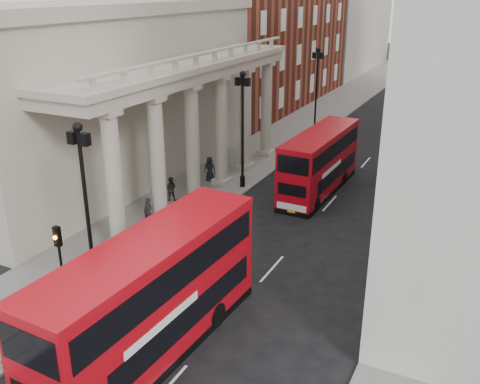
{
  "coord_description": "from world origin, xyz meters",
  "views": [
    {
      "loc": [
        15.37,
        -12.77,
        13.85
      ],
      "look_at": [
        2.78,
        12.74,
        2.8
      ],
      "focal_mm": 40.0,
      "sensor_mm": 36.0,
      "label": 1
    }
  ],
  "objects_px": {
    "lamp_post_south": "(86,199)",
    "bus_far": "(320,161)",
    "traffic_light": "(60,255)",
    "lamp_post_north": "(317,86)",
    "pedestrian_a": "(148,212)",
    "lamp_post_mid": "(243,122)",
    "pedestrian_b": "(171,189)",
    "bus_near": "(152,296)",
    "pedestrian_c": "(210,169)"
  },
  "relations": [
    {
      "from": "lamp_post_mid",
      "to": "lamp_post_north",
      "type": "relative_size",
      "value": 1.0
    },
    {
      "from": "lamp_post_mid",
      "to": "bus_near",
      "type": "distance_m",
      "value": 19.08
    },
    {
      "from": "lamp_post_mid",
      "to": "traffic_light",
      "type": "distance_m",
      "value": 18.11
    },
    {
      "from": "bus_far",
      "to": "lamp_post_north",
      "type": "bearing_deg",
      "value": 111.6
    },
    {
      "from": "bus_near",
      "to": "pedestrian_a",
      "type": "height_order",
      "value": "bus_near"
    },
    {
      "from": "traffic_light",
      "to": "pedestrian_c",
      "type": "xyz_separation_m",
      "value": [
        -2.9,
        18.17,
        -2.08
      ]
    },
    {
      "from": "traffic_light",
      "to": "lamp_post_north",
      "type": "bearing_deg",
      "value": 90.17
    },
    {
      "from": "bus_near",
      "to": "pedestrian_b",
      "type": "distance_m",
      "value": 16.06
    },
    {
      "from": "pedestrian_c",
      "to": "lamp_post_north",
      "type": "bearing_deg",
      "value": 70.47
    },
    {
      "from": "pedestrian_a",
      "to": "traffic_light",
      "type": "bearing_deg",
      "value": -66.88
    },
    {
      "from": "pedestrian_b",
      "to": "traffic_light",
      "type": "bearing_deg",
      "value": 79.82
    },
    {
      "from": "pedestrian_a",
      "to": "lamp_post_south",
      "type": "bearing_deg",
      "value": -64.08
    },
    {
      "from": "lamp_post_north",
      "to": "pedestrian_a",
      "type": "height_order",
      "value": "lamp_post_north"
    },
    {
      "from": "lamp_post_south",
      "to": "pedestrian_a",
      "type": "xyz_separation_m",
      "value": [
        -2.19,
        7.43,
        -3.9
      ]
    },
    {
      "from": "bus_near",
      "to": "bus_far",
      "type": "xyz_separation_m",
      "value": [
        0.16,
        20.13,
        -0.31
      ]
    },
    {
      "from": "traffic_light",
      "to": "bus_far",
      "type": "xyz_separation_m",
      "value": [
        5.05,
        19.88,
        -0.83
      ]
    },
    {
      "from": "bus_far",
      "to": "pedestrian_b",
      "type": "relative_size",
      "value": 6.02
    },
    {
      "from": "lamp_post_south",
      "to": "bus_far",
      "type": "relative_size",
      "value": 0.82
    },
    {
      "from": "bus_far",
      "to": "pedestrian_b",
      "type": "xyz_separation_m",
      "value": [
        -8.36,
        -6.42,
        -1.32
      ]
    },
    {
      "from": "lamp_post_north",
      "to": "lamp_post_mid",
      "type": "bearing_deg",
      "value": -90.0
    },
    {
      "from": "pedestrian_a",
      "to": "pedestrian_b",
      "type": "bearing_deg",
      "value": 113.75
    },
    {
      "from": "lamp_post_north",
      "to": "bus_near",
      "type": "relative_size",
      "value": 0.72
    },
    {
      "from": "pedestrian_b",
      "to": "bus_far",
      "type": "bearing_deg",
      "value": -166.44
    },
    {
      "from": "pedestrian_c",
      "to": "pedestrian_b",
      "type": "bearing_deg",
      "value": -104.37
    },
    {
      "from": "traffic_light",
      "to": "pedestrian_a",
      "type": "height_order",
      "value": "traffic_light"
    },
    {
      "from": "lamp_post_south",
      "to": "traffic_light",
      "type": "distance_m",
      "value": 2.71
    },
    {
      "from": "pedestrian_c",
      "to": "lamp_post_mid",
      "type": "bearing_deg",
      "value": -12.58
    },
    {
      "from": "traffic_light",
      "to": "bus_near",
      "type": "bearing_deg",
      "value": -2.95
    },
    {
      "from": "bus_near",
      "to": "bus_far",
      "type": "height_order",
      "value": "bus_near"
    },
    {
      "from": "lamp_post_north",
      "to": "traffic_light",
      "type": "height_order",
      "value": "lamp_post_north"
    },
    {
      "from": "lamp_post_mid",
      "to": "pedestrian_a",
      "type": "height_order",
      "value": "lamp_post_mid"
    },
    {
      "from": "bus_near",
      "to": "pedestrian_b",
      "type": "xyz_separation_m",
      "value": [
        -8.2,
        13.71,
        -1.63
      ]
    },
    {
      "from": "lamp_post_south",
      "to": "bus_near",
      "type": "distance_m",
      "value": 5.96
    },
    {
      "from": "traffic_light",
      "to": "bus_far",
      "type": "relative_size",
      "value": 0.42
    },
    {
      "from": "lamp_post_mid",
      "to": "pedestrian_b",
      "type": "height_order",
      "value": "lamp_post_mid"
    },
    {
      "from": "bus_far",
      "to": "pedestrian_b",
      "type": "distance_m",
      "value": 10.62
    },
    {
      "from": "bus_far",
      "to": "lamp_post_mid",
      "type": "bearing_deg",
      "value": -158.58
    },
    {
      "from": "traffic_light",
      "to": "pedestrian_a",
      "type": "distance_m",
      "value": 9.95
    },
    {
      "from": "pedestrian_a",
      "to": "lamp_post_mid",
      "type": "bearing_deg",
      "value": 85.22
    },
    {
      "from": "lamp_post_south",
      "to": "lamp_post_north",
      "type": "bearing_deg",
      "value": 90.0
    },
    {
      "from": "bus_far",
      "to": "pedestrian_c",
      "type": "distance_m",
      "value": 8.23
    },
    {
      "from": "traffic_light",
      "to": "pedestrian_a",
      "type": "relative_size",
      "value": 2.41
    },
    {
      "from": "lamp_post_south",
      "to": "bus_far",
      "type": "xyz_separation_m",
      "value": [
        5.15,
        17.86,
        -2.63
      ]
    },
    {
      "from": "traffic_light",
      "to": "pedestrian_b",
      "type": "relative_size",
      "value": 2.55
    },
    {
      "from": "bus_far",
      "to": "pedestrian_b",
      "type": "bearing_deg",
      "value": -140.91
    },
    {
      "from": "bus_far",
      "to": "pedestrian_a",
      "type": "height_order",
      "value": "bus_far"
    },
    {
      "from": "lamp_post_mid",
      "to": "traffic_light",
      "type": "relative_size",
      "value": 1.93
    },
    {
      "from": "bus_near",
      "to": "pedestrian_b",
      "type": "bearing_deg",
      "value": 123.59
    },
    {
      "from": "lamp_post_mid",
      "to": "pedestrian_b",
      "type": "bearing_deg",
      "value": -125.1
    },
    {
      "from": "lamp_post_north",
      "to": "traffic_light",
      "type": "bearing_deg",
      "value": -89.83
    }
  ]
}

